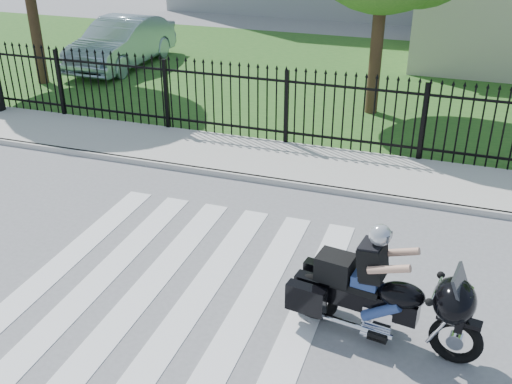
% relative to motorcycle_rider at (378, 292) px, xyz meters
% --- Properties ---
extents(ground, '(120.00, 120.00, 0.00)m').
position_rel_motorcycle_rider_xyz_m(ground, '(-2.97, -0.02, -0.70)').
color(ground, slate).
rests_on(ground, ground).
extents(crosswalk, '(5.00, 5.50, 0.01)m').
position_rel_motorcycle_rider_xyz_m(crosswalk, '(-2.97, -0.02, -0.70)').
color(crosswalk, silver).
rests_on(crosswalk, ground).
extents(sidewalk, '(40.00, 2.00, 0.12)m').
position_rel_motorcycle_rider_xyz_m(sidewalk, '(-2.97, 4.98, -0.64)').
color(sidewalk, '#ADAAA3').
rests_on(sidewalk, ground).
extents(curb, '(40.00, 0.12, 0.12)m').
position_rel_motorcycle_rider_xyz_m(curb, '(-2.97, 3.98, -0.64)').
color(curb, '#ADAAA3').
rests_on(curb, ground).
extents(grass_strip, '(40.00, 12.00, 0.02)m').
position_rel_motorcycle_rider_xyz_m(grass_strip, '(-2.97, 11.98, -0.69)').
color(grass_strip, '#24521C').
rests_on(grass_strip, ground).
extents(iron_fence, '(26.00, 0.04, 1.80)m').
position_rel_motorcycle_rider_xyz_m(iron_fence, '(-2.97, 5.98, 0.20)').
color(iron_fence, black).
rests_on(iron_fence, ground).
extents(motorcycle_rider, '(2.59, 1.08, 1.72)m').
position_rel_motorcycle_rider_xyz_m(motorcycle_rider, '(0.00, 0.00, 0.00)').
color(motorcycle_rider, black).
rests_on(motorcycle_rider, ground).
extents(parked_car, '(1.70, 4.78, 1.57)m').
position_rel_motorcycle_rider_xyz_m(parked_car, '(-10.12, 10.99, 0.10)').
color(parked_car, '#8CA4B1').
rests_on(parked_car, grass_strip).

